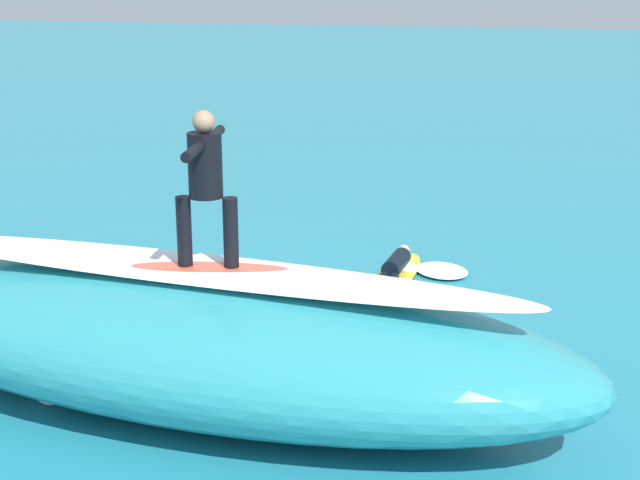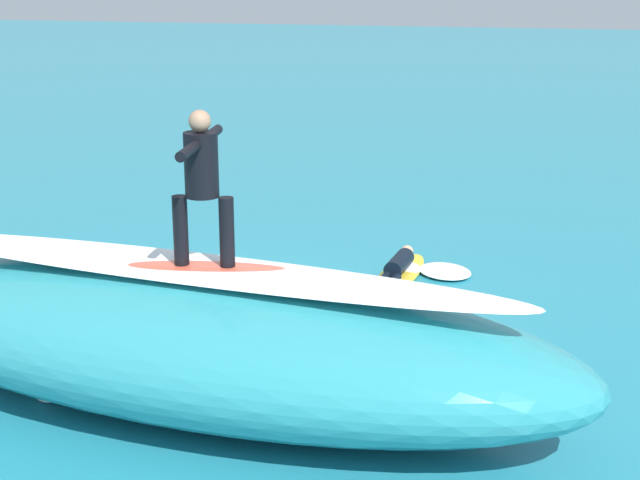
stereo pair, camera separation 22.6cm
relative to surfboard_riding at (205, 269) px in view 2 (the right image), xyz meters
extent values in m
plane|color=teal|center=(0.74, -2.87, -1.59)|extent=(120.00, 120.00, 0.00)
ellipsoid|color=teal|center=(0.13, -0.02, -0.82)|extent=(9.08, 4.05, 1.54)
ellipsoid|color=white|center=(0.13, -0.02, -0.01)|extent=(7.53, 1.98, 0.08)
ellipsoid|color=#E0563D|center=(0.00, 0.00, 0.00)|extent=(2.32, 0.76, 0.09)
cylinder|color=black|center=(0.25, 0.03, 0.42)|extent=(0.16, 0.16, 0.75)
cylinder|color=black|center=(-0.25, -0.03, 0.42)|extent=(0.16, 0.16, 0.75)
cylinder|color=black|center=(0.00, 0.00, 1.14)|extent=(0.39, 0.39, 0.68)
sphere|color=tan|center=(0.00, 0.00, 1.59)|extent=(0.23, 0.23, 0.23)
cylinder|color=black|center=(-0.05, 0.48, 1.37)|extent=(0.17, 0.62, 0.11)
cylinder|color=black|center=(0.05, -0.48, 1.37)|extent=(0.17, 0.62, 0.11)
ellipsoid|color=yellow|center=(-1.36, -4.90, -1.55)|extent=(0.82, 2.37, 0.08)
cylinder|color=black|center=(-1.36, -4.90, -1.36)|extent=(0.37, 0.83, 0.28)
sphere|color=tan|center=(-1.41, -5.39, -1.31)|extent=(0.20, 0.20, 0.20)
cylinder|color=black|center=(-1.37, -4.16, -1.44)|extent=(0.20, 0.68, 0.13)
cylinder|color=black|center=(-1.20, -4.17, -1.44)|extent=(0.20, 0.68, 0.13)
ellipsoid|color=white|center=(-2.05, -5.21, -1.54)|extent=(1.18, 1.20, 0.10)
ellipsoid|color=white|center=(-1.43, -5.25, -1.54)|extent=(0.68, 0.78, 0.10)
ellipsoid|color=white|center=(1.84, 0.20, -1.53)|extent=(0.62, 0.70, 0.11)
camera|label=1|loc=(-3.23, 9.23, 3.18)|focal=53.82mm
camera|label=2|loc=(-3.45, 9.18, 3.18)|focal=53.82mm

